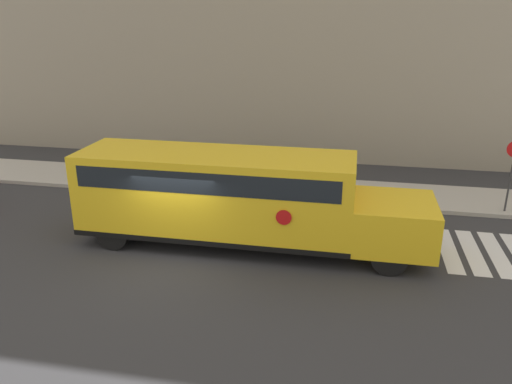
# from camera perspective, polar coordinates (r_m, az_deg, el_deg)

# --- Properties ---
(ground_plane) EXTENTS (60.00, 60.00, 0.00)m
(ground_plane) POSITION_cam_1_polar(r_m,az_deg,el_deg) (15.40, -8.87, -7.15)
(ground_plane) COLOR #333335
(sidewalk_strip) EXTENTS (44.00, 3.00, 0.15)m
(sidewalk_strip) POSITION_cam_1_polar(r_m,az_deg,el_deg) (21.11, -2.94, 0.81)
(sidewalk_strip) COLOR #B2ADA3
(sidewalk_strip) RESTS_ON ground
(building_backdrop) EXTENTS (32.00, 4.00, 13.25)m
(building_backdrop) POSITION_cam_1_polar(r_m,az_deg,el_deg) (26.32, 0.44, 19.10)
(building_backdrop) COLOR #9E937F
(building_backdrop) RESTS_ON ground
(school_bus) EXTENTS (10.77, 2.57, 2.93)m
(school_bus) POSITION_cam_1_polar(r_m,az_deg,el_deg) (15.32, -2.59, -0.25)
(school_bus) COLOR yellow
(school_bus) RESTS_ON ground
(stop_sign) EXTENTS (0.61, 0.10, 2.78)m
(stop_sign) POSITION_cam_1_polar(r_m,az_deg,el_deg) (19.74, 27.25, 2.44)
(stop_sign) COLOR #38383A
(stop_sign) RESTS_ON ground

